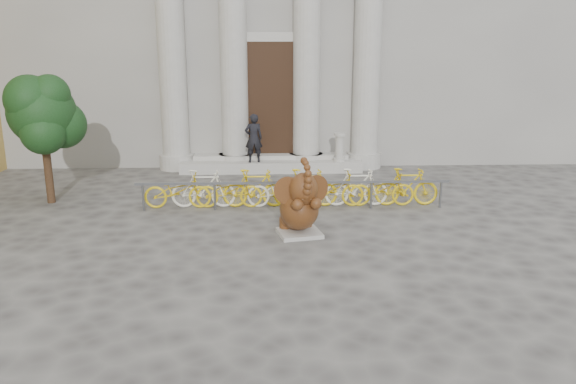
{
  "coord_description": "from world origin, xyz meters",
  "views": [
    {
      "loc": [
        -0.18,
        -9.08,
        4.05
      ],
      "look_at": [
        0.28,
        2.25,
        1.1
      ],
      "focal_mm": 35.0,
      "sensor_mm": 36.0,
      "label": 1
    }
  ],
  "objects_px": {
    "bike_rack": "(292,188)",
    "elephant_statue": "(300,207)",
    "pedestrian": "(254,138)",
    "tree": "(43,114)"
  },
  "relations": [
    {
      "from": "bike_rack",
      "to": "pedestrian",
      "type": "relative_size",
      "value": 5.03
    },
    {
      "from": "bike_rack",
      "to": "elephant_statue",
      "type": "bearing_deg",
      "value": -88.74
    },
    {
      "from": "elephant_statue",
      "to": "bike_rack",
      "type": "relative_size",
      "value": 0.23
    },
    {
      "from": "tree",
      "to": "elephant_statue",
      "type": "bearing_deg",
      "value": -24.6
    },
    {
      "from": "bike_rack",
      "to": "pedestrian",
      "type": "bearing_deg",
      "value": 104.7
    },
    {
      "from": "bike_rack",
      "to": "tree",
      "type": "height_order",
      "value": "tree"
    },
    {
      "from": "elephant_statue",
      "to": "bike_rack",
      "type": "xyz_separation_m",
      "value": [
        -0.05,
        2.32,
        -0.16
      ]
    },
    {
      "from": "elephant_statue",
      "to": "pedestrian",
      "type": "height_order",
      "value": "pedestrian"
    },
    {
      "from": "bike_rack",
      "to": "pedestrian",
      "type": "height_order",
      "value": "pedestrian"
    },
    {
      "from": "elephant_statue",
      "to": "tree",
      "type": "distance_m",
      "value": 7.29
    }
  ]
}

